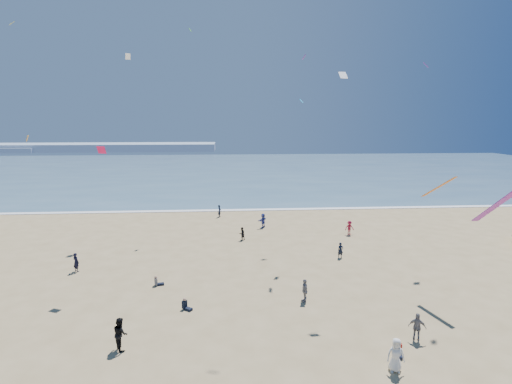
{
  "coord_description": "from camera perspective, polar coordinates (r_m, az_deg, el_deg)",
  "views": [
    {
      "loc": [
        0.52,
        -12.53,
        12.97
      ],
      "look_at": [
        2.0,
        8.0,
        9.31
      ],
      "focal_mm": 28.0,
      "sensor_mm": 36.0,
      "label": 1
    }
  ],
  "objects": [
    {
      "name": "ocean",
      "position": [
        108.31,
        -4.38,
        3.19
      ],
      "size": [
        220.0,
        100.0,
        0.06
      ],
      "primitive_type": "cube",
      "color": "#476B84",
      "rests_on": "ground"
    },
    {
      "name": "surf_line",
      "position": [
        58.97,
        -4.54,
        -2.62
      ],
      "size": [
        220.0,
        1.2,
        0.08
      ],
      "primitive_type": "cube",
      "color": "white",
      "rests_on": "ground"
    },
    {
      "name": "headland_far",
      "position": [
        192.64,
        -22.56,
        5.93
      ],
      "size": [
        110.0,
        20.0,
        3.2
      ],
      "primitive_type": "cube",
      "color": "#7A8EA8",
      "rests_on": "ground"
    },
    {
      "name": "standing_flyers",
      "position": [
        29.35,
        4.28,
        -14.3
      ],
      "size": [
        29.11,
        47.48,
        1.91
      ],
      "color": "black",
      "rests_on": "ground"
    },
    {
      "name": "seated_group",
      "position": [
        23.32,
        1.45,
        -22.49
      ],
      "size": [
        16.19,
        21.58,
        0.84
      ],
      "color": "silver",
      "rests_on": "ground"
    },
    {
      "name": "kites_aloft",
      "position": [
        26.85,
        15.31,
        13.68
      ],
      "size": [
        45.97,
        44.3,
        28.08
      ],
      "color": "yellow",
      "rests_on": "ground"
    }
  ]
}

